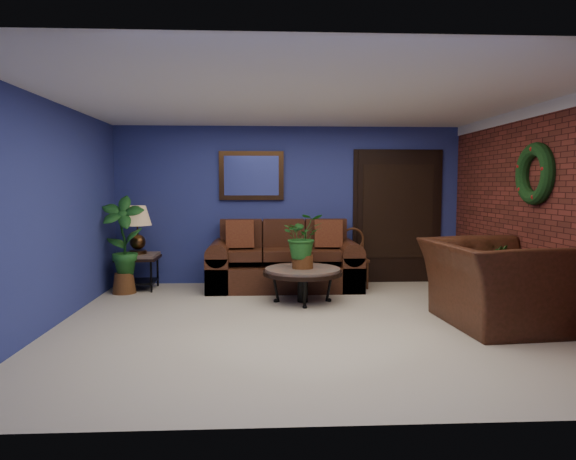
{
  "coord_description": "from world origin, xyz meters",
  "views": [
    {
      "loc": [
        -0.44,
        -5.7,
        1.57
      ],
      "look_at": [
        -0.12,
        0.55,
        1.02
      ],
      "focal_mm": 32.0,
      "sensor_mm": 36.0,
      "label": 1
    }
  ],
  "objects": [
    {
      "name": "floor",
      "position": [
        0.0,
        0.0,
        0.0
      ],
      "size": [
        5.5,
        5.5,
        0.0
      ],
      "primitive_type": "plane",
      "color": "beige",
      "rests_on": "ground"
    },
    {
      "name": "wall_back",
      "position": [
        0.0,
        2.5,
        1.25
      ],
      "size": [
        5.5,
        0.04,
        2.5
      ],
      "primitive_type": "cube",
      "color": "navy",
      "rests_on": "ground"
    },
    {
      "name": "wall_left",
      "position": [
        -2.75,
        0.0,
        1.25
      ],
      "size": [
        0.04,
        5.0,
        2.5
      ],
      "primitive_type": "cube",
      "color": "navy",
      "rests_on": "ground"
    },
    {
      "name": "wall_right_brick",
      "position": [
        2.75,
        0.0,
        1.25
      ],
      "size": [
        0.04,
        5.0,
        2.5
      ],
      "primitive_type": "cube",
      "color": "maroon",
      "rests_on": "ground"
    },
    {
      "name": "ceiling",
      "position": [
        0.0,
        0.0,
        2.5
      ],
      "size": [
        5.5,
        5.0,
        0.02
      ],
      "primitive_type": "cube",
      "color": "white",
      "rests_on": "wall_back"
    },
    {
      "name": "crown_molding",
      "position": [
        2.72,
        0.0,
        2.43
      ],
      "size": [
        0.03,
        5.0,
        0.14
      ],
      "primitive_type": "cube",
      "color": "white",
      "rests_on": "wall_right_brick"
    },
    {
      "name": "wall_mirror",
      "position": [
        -0.6,
        2.46,
        1.72
      ],
      "size": [
        1.02,
        0.06,
        0.77
      ],
      "primitive_type": "cube",
      "color": "#402714",
      "rests_on": "wall_back"
    },
    {
      "name": "closet_door",
      "position": [
        1.75,
        2.47,
        1.05
      ],
      "size": [
        1.44,
        0.06,
        2.18
      ],
      "primitive_type": "cube",
      "color": "black",
      "rests_on": "wall_back"
    },
    {
      "name": "wreath",
      "position": [
        2.69,
        0.05,
        1.7
      ],
      "size": [
        0.16,
        0.72,
        0.72
      ],
      "primitive_type": "torus",
      "rotation": [
        0.0,
        1.57,
        0.0
      ],
      "color": "black",
      "rests_on": "wall_right_brick"
    },
    {
      "name": "sofa",
      "position": [
        -0.1,
        2.09,
        0.34
      ],
      "size": [
        2.31,
        1.0,
        1.04
      ],
      "color": "#472014",
      "rests_on": "ground"
    },
    {
      "name": "coffee_table",
      "position": [
        0.11,
        1.09,
        0.4
      ],
      "size": [
        1.07,
        1.07,
        0.46
      ],
      "rotation": [
        0.0,
        0.0,
        0.14
      ],
      "color": "#514C47",
      "rests_on": "ground"
    },
    {
      "name": "end_table",
      "position": [
        -2.3,
        2.05,
        0.41
      ],
      "size": [
        0.59,
        0.59,
        0.54
      ],
      "color": "#514C47",
      "rests_on": "ground"
    },
    {
      "name": "table_lamp",
      "position": [
        -2.3,
        2.05,
        0.99
      ],
      "size": [
        0.42,
        0.42,
        0.7
      ],
      "color": "#402714",
      "rests_on": "end_table"
    },
    {
      "name": "side_chair",
      "position": [
        0.98,
        2.12,
        0.51
      ],
      "size": [
        0.4,
        0.4,
        0.91
      ],
      "rotation": [
        0.0,
        0.0,
        0.02
      ],
      "color": "#542C18",
      "rests_on": "ground"
    },
    {
      "name": "armchair",
      "position": [
        2.15,
        -0.18,
        0.47
      ],
      "size": [
        1.39,
        1.56,
        0.95
      ],
      "primitive_type": "imported",
      "rotation": [
        0.0,
        0.0,
        1.66
      ],
      "color": "#472014",
      "rests_on": "ground"
    },
    {
      "name": "coffee_plant",
      "position": [
        0.11,
        1.09,
        0.86
      ],
      "size": [
        0.61,
        0.54,
        0.74
      ],
      "color": "brown",
      "rests_on": "coffee_table"
    },
    {
      "name": "floor_plant",
      "position": [
        2.35,
        0.32,
        0.45
      ],
      "size": [
        0.39,
        0.32,
        0.86
      ],
      "color": "brown",
      "rests_on": "ground"
    },
    {
      "name": "tall_plant",
      "position": [
        -2.45,
        1.79,
        0.77
      ],
      "size": [
        0.63,
        0.43,
        1.42
      ],
      "color": "brown",
      "rests_on": "ground"
    }
  ]
}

